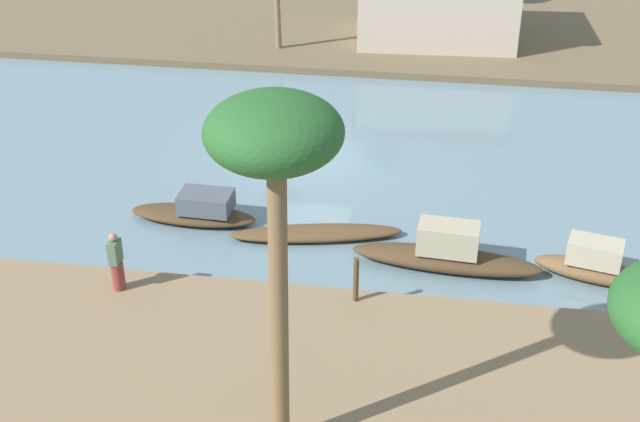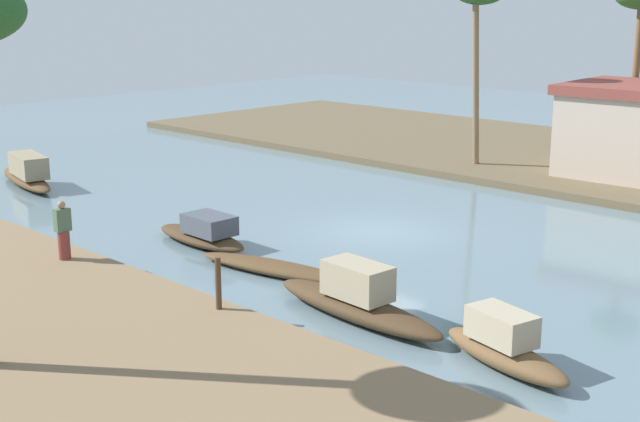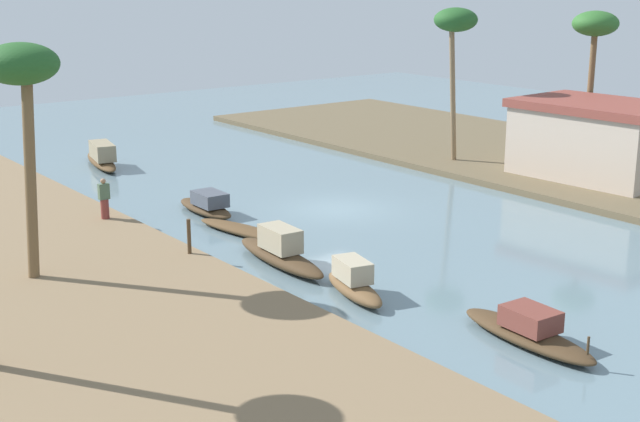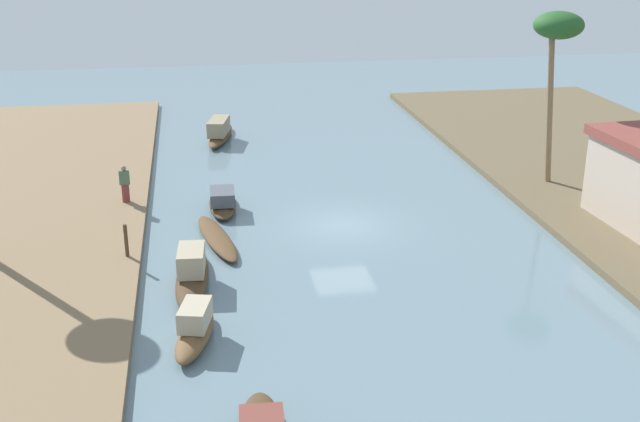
% 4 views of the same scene
% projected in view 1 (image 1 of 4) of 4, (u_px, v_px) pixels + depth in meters
% --- Properties ---
extents(river_water, '(77.90, 77.90, 0.00)m').
position_uv_depth(river_water, '(313.00, 159.00, 29.49)').
color(river_water, slate).
rests_on(river_water, ground).
extents(riverbank_right, '(47.58, 14.20, 0.30)m').
position_uv_depth(riverbank_right, '(362.00, 24.00, 42.47)').
color(riverbank_right, brown).
rests_on(riverbank_right, ground).
extents(sampan_downstream_large, '(5.25, 1.46, 1.36)m').
position_uv_depth(sampan_downstream_large, '(447.00, 254.00, 23.28)').
color(sampan_downstream_large, '#47331E').
rests_on(sampan_downstream_large, river_water).
extents(sampan_foreground, '(3.45, 1.66, 1.19)m').
position_uv_depth(sampan_foreground, '(596.00, 266.00, 22.78)').
color(sampan_foreground, brown).
rests_on(sampan_foreground, river_water).
extents(sampan_with_tall_canopy, '(3.86, 1.28, 1.00)m').
position_uv_depth(sampan_with_tall_canopy, '(197.00, 211.00, 25.53)').
color(sampan_with_tall_canopy, '#47331E').
rests_on(sampan_with_tall_canopy, river_water).
extents(sampan_with_red_awning, '(5.09, 1.93, 0.36)m').
position_uv_depth(sampan_with_red_awning, '(316.00, 233.00, 24.79)').
color(sampan_with_red_awning, brown).
rests_on(sampan_with_red_awning, river_water).
extents(person_on_near_bank, '(0.34, 0.43, 1.64)m').
position_uv_depth(person_on_near_bank, '(116.00, 264.00, 21.75)').
color(person_on_near_bank, brown).
rests_on(person_on_near_bank, riverbank_left).
extents(mooring_post, '(0.14, 0.14, 1.24)m').
position_uv_depth(mooring_post, '(356.00, 280.00, 21.35)').
color(mooring_post, '#4C3823').
rests_on(mooring_post, riverbank_left).
extents(palm_tree_left_near, '(2.36, 2.36, 7.46)m').
position_uv_depth(palm_tree_left_near, '(274.00, 152.00, 14.27)').
color(palm_tree_left_near, brown).
rests_on(palm_tree_left_near, riverbank_left).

